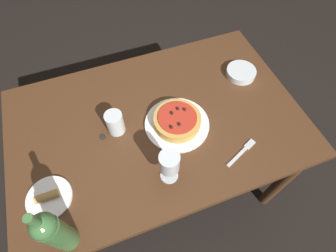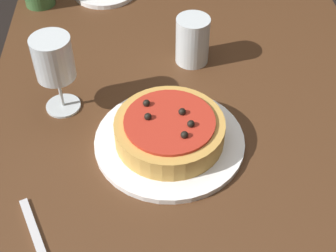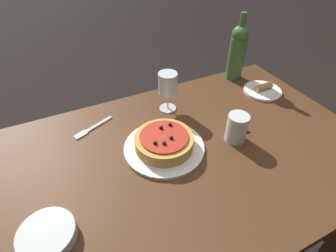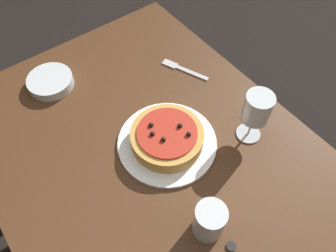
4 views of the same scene
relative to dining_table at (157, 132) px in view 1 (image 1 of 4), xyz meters
The scene contains 11 objects.
ground_plane 0.66m from the dining_table, ahead, with size 14.00×14.00×0.00m, color black.
dining_table is the anchor object (origin of this frame).
dinner_plate 0.14m from the dining_table, 146.26° to the left, with size 0.29×0.29×0.01m.
pizza 0.16m from the dining_table, 146.26° to the left, with size 0.21×0.21×0.06m.
wine_glass 0.35m from the dining_table, 81.51° to the left, with size 0.08×0.08×0.17m.
wine_bottle 0.63m from the dining_table, 38.59° to the left, with size 0.08×0.08×0.32m.
water_cup 0.24m from the dining_table, ahead, with size 0.08×0.08×0.11m.
side_bowl 0.52m from the dining_table, 166.70° to the right, with size 0.15×0.15×0.03m.
fork 0.41m from the dining_table, 136.41° to the left, with size 0.17×0.09×0.00m.
side_plate 0.55m from the dining_table, 21.05° to the left, with size 0.17×0.17×0.04m.
bottle_cap 0.27m from the dining_table, ahead, with size 0.02×0.02×0.01m.
Camera 1 is at (0.18, 0.63, 1.75)m, focal length 28.00 mm.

